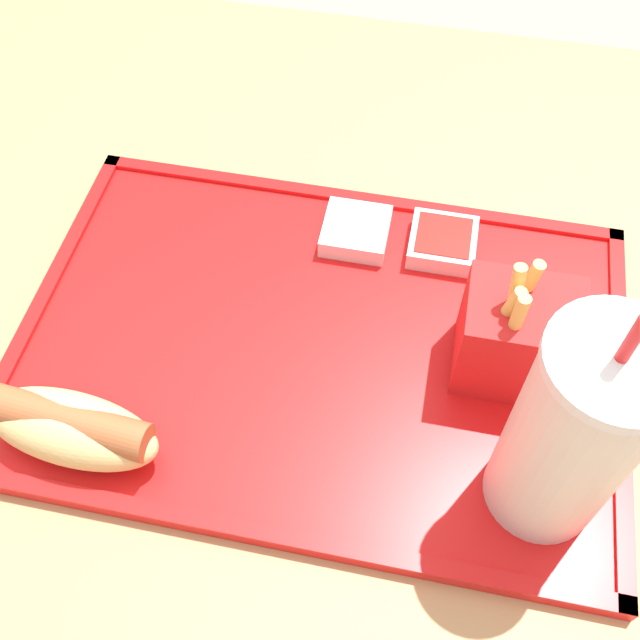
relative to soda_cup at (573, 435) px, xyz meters
The scene contains 8 objects.
ground_plane 0.84m from the soda_cup, 21.00° to the right, with size 8.00×8.00×0.00m, color gray.
dining_table 0.49m from the soda_cup, 21.00° to the right, with size 1.02×0.94×0.73m.
food_tray 0.21m from the soda_cup, 27.72° to the right, with size 0.46×0.32×0.01m.
soda_cup is the anchor object (origin of this frame).
hot_dog_far 0.32m from the soda_cup, ahead, with size 0.13×0.06×0.05m.
fries_carton 0.11m from the soda_cup, 73.73° to the right, with size 0.08×0.06×0.11m.
sauce_cup_mayo 0.27m from the soda_cup, 51.10° to the right, with size 0.05×0.05×0.02m.
sauce_cup_ketchup 0.23m from the soda_cup, 66.47° to the right, with size 0.05×0.05×0.02m.
Camera 1 is at (-0.04, 0.27, 1.23)m, focal length 42.00 mm.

